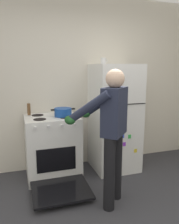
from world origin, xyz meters
TOP-DOWN VIEW (x-y plane):
  - kitchen_wall_back at (0.00, 1.95)m, footprint 6.00×0.10m
  - refrigerator at (0.52, 1.57)m, footprint 0.68×0.72m
  - stove_range at (-0.47, 1.55)m, footprint 0.76×1.23m
  - person_cook at (0.07, 0.67)m, footprint 0.73×0.75m
  - red_pot at (-0.31, 1.52)m, footprint 0.35×0.25m
  - coffee_mug at (0.34, 1.62)m, footprint 0.11×0.08m
  - pepper_mill at (-0.77, 1.77)m, footprint 0.05×0.05m

SIDE VIEW (x-z plane):
  - stove_range at x=-0.47m, z-range -0.01..0.91m
  - refrigerator at x=0.52m, z-range 0.00..1.66m
  - person_cook at x=0.07m, z-range 0.16..1.76m
  - red_pot at x=-0.31m, z-range 0.92..1.04m
  - pepper_mill at x=-0.77m, z-range 0.92..1.09m
  - kitchen_wall_back at x=0.00m, z-range 0.00..2.70m
  - coffee_mug at x=0.34m, z-range 1.66..1.76m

